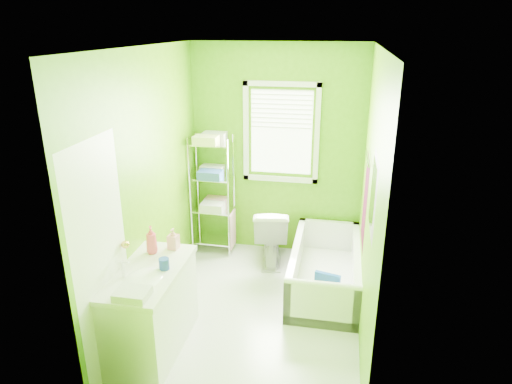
% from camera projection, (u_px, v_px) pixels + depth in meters
% --- Properties ---
extents(ground, '(2.90, 2.90, 0.00)m').
position_uv_depth(ground, '(254.00, 311.00, 4.70)').
color(ground, silver).
rests_on(ground, ground).
extents(room_envelope, '(2.14, 2.94, 2.62)m').
position_uv_depth(room_envelope, '(254.00, 168.00, 4.17)').
color(room_envelope, '#509207').
rests_on(room_envelope, ground).
extents(window, '(0.92, 0.05, 1.22)m').
position_uv_depth(window, '(281.00, 128.00, 5.45)').
color(window, white).
rests_on(window, ground).
extents(door, '(0.09, 0.80, 2.00)m').
position_uv_depth(door, '(102.00, 262.00, 3.62)').
color(door, white).
rests_on(door, ground).
extents(right_wall_decor, '(0.04, 1.48, 1.17)m').
position_uv_depth(right_wall_decor, '(368.00, 199.00, 4.05)').
color(right_wall_decor, '#46081E').
rests_on(right_wall_decor, ground).
extents(bathtub, '(0.73, 1.57, 0.51)m').
position_uv_depth(bathtub, '(325.00, 275.00, 5.05)').
color(bathtub, white).
rests_on(bathtub, ground).
extents(toilet, '(0.51, 0.77, 0.73)m').
position_uv_depth(toilet, '(271.00, 234.00, 5.57)').
color(toilet, white).
rests_on(toilet, ground).
extents(vanity, '(0.54, 1.06, 1.06)m').
position_uv_depth(vanity, '(151.00, 307.00, 4.03)').
color(vanity, white).
rests_on(vanity, ground).
extents(wire_shelf_unit, '(0.52, 0.41, 1.54)m').
position_uv_depth(wire_shelf_unit, '(213.00, 182.00, 5.66)').
color(wire_shelf_unit, silver).
rests_on(wire_shelf_unit, ground).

